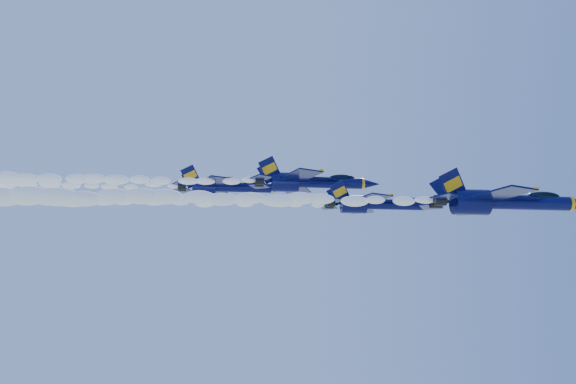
{
  "coord_description": "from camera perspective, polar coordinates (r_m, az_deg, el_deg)",
  "views": [
    {
      "loc": [
        -11.06,
        -79.74,
        133.73
      ],
      "look_at": [
        -2.37,
        2.08,
        153.03
      ],
      "focal_mm": 40.0,
      "sensor_mm": 36.0,
      "label": 1
    }
  ],
  "objects": [
    {
      "name": "jet_fourth",
      "position": [
        94.78,
        -5.53,
        0.46
      ],
      "size": [
        16.05,
        13.16,
        5.96
      ],
      "color": "#08093A"
    },
    {
      "name": "smoke_trail_jet_third",
      "position": [
        91.82,
        -19.74,
        1.13
      ],
      "size": [
        53.34,
        2.13,
        1.91
      ],
      "primitive_type": "ellipsoid",
      "color": "white"
    },
    {
      "name": "smoke_trail_jet_lead",
      "position": [
        72.7,
        -7.53,
        -0.59
      ],
      "size": [
        53.34,
        2.37,
        2.13
      ],
      "primitive_type": "ellipsoid",
      "color": "white"
    },
    {
      "name": "jet_third",
      "position": [
        90.09,
        1.96,
        0.9
      ],
      "size": [
        17.8,
        14.6,
        6.61
      ],
      "color": "#08093A"
    },
    {
      "name": "jet_second",
      "position": [
        81.88,
        7.86,
        -1.06
      ],
      "size": [
        14.9,
        12.22,
        5.54
      ],
      "color": "#08093A"
    },
    {
      "name": "jet_lead",
      "position": [
        79.94,
        18.54,
        -0.82
      ],
      "size": [
        19.81,
        16.25,
        7.36
      ],
      "color": "#08093A"
    },
    {
      "name": "smoke_trail_jet_second",
      "position": [
        80.58,
        -15.59,
        -0.8
      ],
      "size": [
        53.34,
        1.78,
        1.6
      ],
      "primitive_type": "ellipsoid",
      "color": "white"
    }
  ]
}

